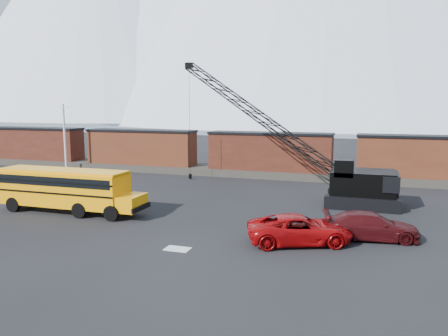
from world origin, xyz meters
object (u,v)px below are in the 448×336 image
at_px(school_bus, 67,188).
at_px(red_pickup, 300,229).
at_px(maroon_suv, 371,226).
at_px(crawler_crane, 257,114).

relative_size(school_bus, red_pickup, 1.95).
height_order(red_pickup, maroon_suv, red_pickup).
distance_m(school_bus, crawler_crane, 17.55).
height_order(school_bus, crawler_crane, crawler_crane).
distance_m(maroon_suv, crawler_crane, 17.11).
height_order(school_bus, maroon_suv, school_bus).
distance_m(red_pickup, maroon_suv, 4.43).
bearing_deg(red_pickup, maroon_suv, -83.55).
bearing_deg(crawler_crane, school_bus, -131.86).
xyz_separation_m(school_bus, maroon_suv, (21.30, 0.16, -0.99)).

